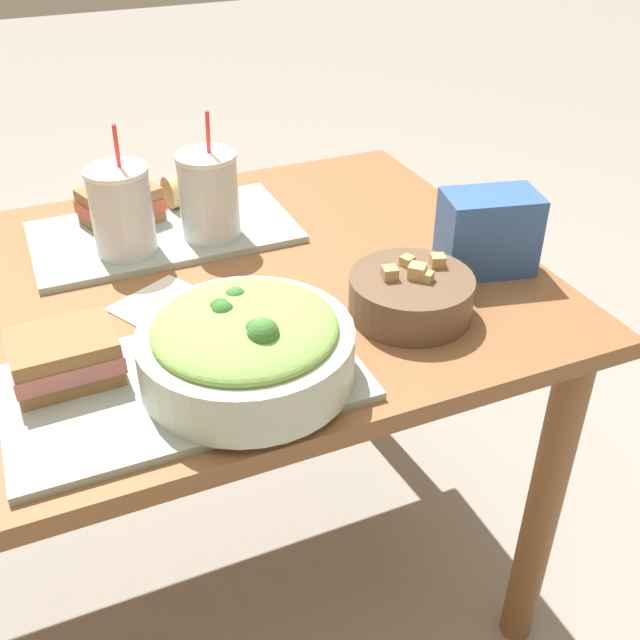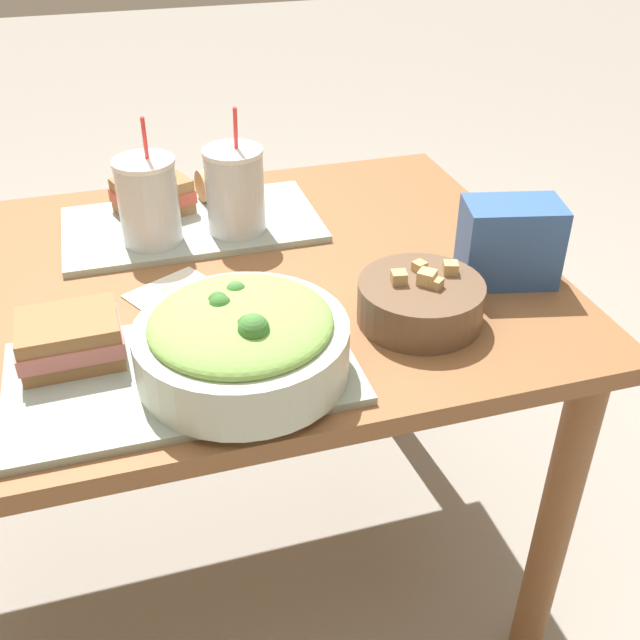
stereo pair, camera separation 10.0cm
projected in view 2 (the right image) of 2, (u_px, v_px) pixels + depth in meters
ground_plane at (221, 570)px, 1.61m from camera, size 12.00×12.00×0.00m
dining_table at (194, 335)px, 1.27m from camera, size 1.18×0.82×0.72m
tray_near at (183, 373)px, 0.99m from camera, size 0.46×0.26×0.01m
tray_far at (192, 224)px, 1.36m from camera, size 0.46×0.26×0.01m
salad_bowl at (242, 339)px, 0.96m from camera, size 0.28×0.28×0.12m
soup_bowl at (420, 300)px, 1.09m from camera, size 0.18×0.18×0.08m
sandwich_near at (70, 339)px, 0.99m from camera, size 0.14×0.11×0.06m
baguette_near at (211, 308)px, 1.06m from camera, size 0.14×0.10×0.06m
sandwich_far at (153, 196)px, 1.37m from camera, size 0.16×0.14×0.06m
baguette_far at (229, 181)px, 1.44m from camera, size 0.12×0.08×0.06m
drink_cup_dark at (149, 204)px, 1.26m from camera, size 0.10×0.10×0.22m
drink_cup_red at (235, 193)px, 1.29m from camera, size 0.10×0.10×0.22m
chip_bag at (510, 242)px, 1.17m from camera, size 0.17×0.12×0.13m
napkin_folded at (173, 292)px, 1.17m from camera, size 0.16×0.14×0.00m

